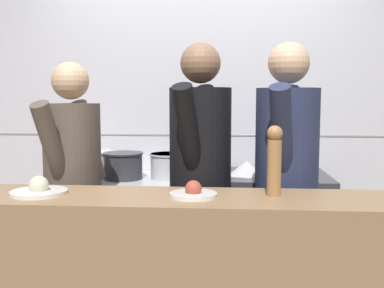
{
  "coord_description": "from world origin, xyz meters",
  "views": [
    {
      "loc": [
        0.23,
        -2.28,
        1.45
      ],
      "look_at": [
        0.0,
        0.6,
        1.15
      ],
      "focal_mm": 42.0,
      "sensor_mm": 36.0,
      "label": 1
    }
  ],
  "objects_px": {
    "chef_head_cook": "(73,186)",
    "chef_sous": "(200,178)",
    "plated_dish_appetiser": "(193,193)",
    "stock_pot": "(93,163)",
    "pepper_mill": "(274,159)",
    "mixing_bowl_steel": "(247,168)",
    "chefs_knife": "(216,175)",
    "oven_range": "(130,235)",
    "chef_line": "(286,180)",
    "plated_dish_main": "(39,190)",
    "braising_pot": "(169,165)",
    "sauce_pot": "(123,165)"
  },
  "relations": [
    {
      "from": "plated_dish_appetiser",
      "to": "chef_sous",
      "type": "relative_size",
      "value": 0.13
    },
    {
      "from": "stock_pot",
      "to": "chef_head_cook",
      "type": "xyz_separation_m",
      "value": [
        0.08,
        -0.67,
        -0.04
      ]
    },
    {
      "from": "braising_pot",
      "to": "plated_dish_main",
      "type": "relative_size",
      "value": 1.05
    },
    {
      "from": "chef_sous",
      "to": "chefs_knife",
      "type": "bearing_deg",
      "value": 94.09
    },
    {
      "from": "stock_pot",
      "to": "sauce_pot",
      "type": "height_order",
      "value": "sauce_pot"
    },
    {
      "from": "chefs_knife",
      "to": "oven_range",
      "type": "bearing_deg",
      "value": 171.09
    },
    {
      "from": "stock_pot",
      "to": "chefs_knife",
      "type": "distance_m",
      "value": 0.93
    },
    {
      "from": "chefs_knife",
      "to": "chef_line",
      "type": "relative_size",
      "value": 0.19
    },
    {
      "from": "mixing_bowl_steel",
      "to": "chef_sous",
      "type": "bearing_deg",
      "value": -117.92
    },
    {
      "from": "pepper_mill",
      "to": "chef_line",
      "type": "bearing_deg",
      "value": 75.52
    },
    {
      "from": "mixing_bowl_steel",
      "to": "chef_line",
      "type": "distance_m",
      "value": 0.61
    },
    {
      "from": "mixing_bowl_steel",
      "to": "plated_dish_appetiser",
      "type": "height_order",
      "value": "plated_dish_appetiser"
    },
    {
      "from": "chef_head_cook",
      "to": "chef_sous",
      "type": "distance_m",
      "value": 0.76
    },
    {
      "from": "sauce_pot",
      "to": "chef_sous",
      "type": "xyz_separation_m",
      "value": [
        0.59,
        -0.57,
        0.02
      ]
    },
    {
      "from": "chef_line",
      "to": "pepper_mill",
      "type": "bearing_deg",
      "value": -89.8
    },
    {
      "from": "sauce_pot",
      "to": "plated_dish_main",
      "type": "bearing_deg",
      "value": -98.05
    },
    {
      "from": "oven_range",
      "to": "pepper_mill",
      "type": "xyz_separation_m",
      "value": [
        0.93,
        -1.07,
        0.73
      ]
    },
    {
      "from": "sauce_pot",
      "to": "braising_pot",
      "type": "distance_m",
      "value": 0.33
    },
    {
      "from": "chefs_knife",
      "to": "chef_head_cook",
      "type": "bearing_deg",
      "value": -148.44
    },
    {
      "from": "oven_range",
      "to": "plated_dish_main",
      "type": "bearing_deg",
      "value": -99.6
    },
    {
      "from": "stock_pot",
      "to": "pepper_mill",
      "type": "bearing_deg",
      "value": -42.86
    },
    {
      "from": "pepper_mill",
      "to": "chef_line",
      "type": "relative_size",
      "value": 0.19
    },
    {
      "from": "braising_pot",
      "to": "pepper_mill",
      "type": "bearing_deg",
      "value": -59.33
    },
    {
      "from": "chefs_knife",
      "to": "pepper_mill",
      "type": "height_order",
      "value": "pepper_mill"
    },
    {
      "from": "stock_pot",
      "to": "chef_sous",
      "type": "bearing_deg",
      "value": -37.82
    },
    {
      "from": "sauce_pot",
      "to": "stock_pot",
      "type": "bearing_deg",
      "value": 161.09
    },
    {
      "from": "chef_head_cook",
      "to": "stock_pot",
      "type": "bearing_deg",
      "value": 108.01
    },
    {
      "from": "pepper_mill",
      "to": "plated_dish_main",
      "type": "bearing_deg",
      "value": -177.12
    },
    {
      "from": "mixing_bowl_steel",
      "to": "pepper_mill",
      "type": "xyz_separation_m",
      "value": [
        0.08,
        -1.03,
        0.21
      ]
    },
    {
      "from": "plated_dish_appetiser",
      "to": "mixing_bowl_steel",
      "type": "bearing_deg",
      "value": 74.79
    },
    {
      "from": "stock_pot",
      "to": "braising_pot",
      "type": "bearing_deg",
      "value": -4.46
    },
    {
      "from": "chefs_knife",
      "to": "chef_line",
      "type": "bearing_deg",
      "value": -50.95
    },
    {
      "from": "stock_pot",
      "to": "braising_pot",
      "type": "relative_size",
      "value": 1.03
    },
    {
      "from": "stock_pot",
      "to": "plated_dish_appetiser",
      "type": "xyz_separation_m",
      "value": [
        0.84,
        -1.18,
        0.04
      ]
    },
    {
      "from": "stock_pot",
      "to": "chef_line",
      "type": "bearing_deg",
      "value": -26.67
    },
    {
      "from": "pepper_mill",
      "to": "chef_sous",
      "type": "distance_m",
      "value": 0.64
    },
    {
      "from": "chef_sous",
      "to": "sauce_pot",
      "type": "bearing_deg",
      "value": 149.21
    },
    {
      "from": "mixing_bowl_steel",
      "to": "plated_dish_main",
      "type": "distance_m",
      "value": 1.51
    },
    {
      "from": "plated_dish_appetiser",
      "to": "chef_head_cook",
      "type": "distance_m",
      "value": 0.92
    },
    {
      "from": "oven_range",
      "to": "chef_sous",
      "type": "height_order",
      "value": "chef_sous"
    },
    {
      "from": "oven_range",
      "to": "chef_head_cook",
      "type": "xyz_separation_m",
      "value": [
        -0.2,
        -0.61,
        0.49
      ]
    },
    {
      "from": "stock_pot",
      "to": "mixing_bowl_steel",
      "type": "height_order",
      "value": "stock_pot"
    },
    {
      "from": "plated_dish_appetiser",
      "to": "chef_sous",
      "type": "distance_m",
      "value": 0.53
    },
    {
      "from": "chef_sous",
      "to": "chef_line",
      "type": "distance_m",
      "value": 0.5
    },
    {
      "from": "oven_range",
      "to": "plated_dish_appetiser",
      "type": "distance_m",
      "value": 1.38
    },
    {
      "from": "pepper_mill",
      "to": "chef_sous",
      "type": "xyz_separation_m",
      "value": [
        -0.38,
        0.48,
        -0.18
      ]
    },
    {
      "from": "pepper_mill",
      "to": "chef_line",
      "type": "xyz_separation_m",
      "value": [
        0.12,
        0.46,
        -0.18
      ]
    },
    {
      "from": "chefs_knife",
      "to": "chef_head_cook",
      "type": "relative_size",
      "value": 0.2
    },
    {
      "from": "chef_line",
      "to": "chef_head_cook",
      "type": "bearing_deg",
      "value": -165.4
    },
    {
      "from": "stock_pot",
      "to": "mixing_bowl_steel",
      "type": "bearing_deg",
      "value": -4.74
    }
  ]
}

